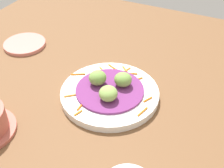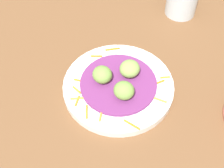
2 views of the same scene
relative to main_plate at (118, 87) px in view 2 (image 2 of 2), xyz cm
name	(u,v)px [view 2 (image 2 of 2)]	position (x,y,z in cm)	size (l,w,h in cm)	color
table_surface	(128,103)	(-0.55, 3.52, -1.89)	(110.00, 110.00, 2.00)	brown
main_plate	(118,87)	(0.00, 0.00, 0.00)	(23.74, 23.74, 1.77)	white
cabbage_bed	(118,84)	(0.00, 0.00, 1.17)	(16.40, 16.40, 0.57)	#702D6B
carrot_garnish	(111,90)	(2.25, 0.86, 1.09)	(21.64, 22.21, 0.40)	orange
guac_scoop_left	(102,75)	(2.69, -2.24, 3.18)	(4.24, 4.05, 3.45)	#759E47
guac_scoop_center	(124,90)	(0.59, 3.45, 3.27)	(4.07, 4.27, 3.63)	#759E47
guac_scoop_right	(130,69)	(-3.28, -1.21, 3.06)	(4.53, 4.30, 3.21)	#84A851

